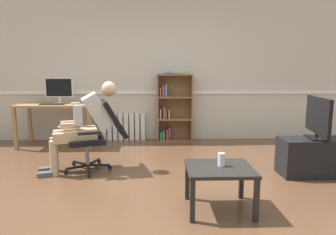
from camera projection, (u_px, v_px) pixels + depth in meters
The scene contains 14 objects.
ground_plane at pixel (157, 190), 3.37m from camera, with size 18.00×18.00×0.00m, color brown.
back_wall at pixel (158, 70), 5.78m from camera, with size 12.00×0.13×2.70m.
computer_desk at pixel (57, 109), 5.34m from camera, with size 1.34×0.68×0.76m.
imac_monitor at pixel (59, 89), 5.36m from camera, with size 0.49×0.14×0.46m.
keyboard at pixel (52, 104), 5.19m from camera, with size 0.41×0.12×0.02m, color black.
computer_mouse at pixel (73, 104), 5.22m from camera, with size 0.06×0.10×0.03m, color white.
bookshelf at pixel (173, 109), 5.70m from camera, with size 0.67×0.29×1.33m.
radiator at pixel (121, 127), 5.82m from camera, with size 0.94×0.08×0.53m.
office_chair at pixel (99, 132), 4.05m from camera, with size 0.86×0.68×0.95m.
person_seated at pixel (85, 123), 3.98m from camera, with size 1.05×0.59×1.20m.
tv_stand at pixel (315, 157), 3.84m from camera, with size 0.88×0.40×0.48m.
tv_screen at pixel (318, 117), 3.76m from camera, with size 0.25×0.77×0.53m.
coffee_table at pixel (219, 173), 2.86m from camera, with size 0.63×0.55×0.43m.
drinking_glass at pixel (221, 160), 2.87m from camera, with size 0.07×0.07×0.13m, color silver.
Camera 1 is at (0.03, -3.21, 1.32)m, focal length 32.06 mm.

